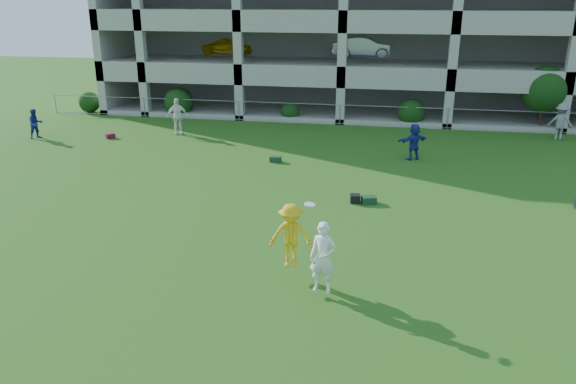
% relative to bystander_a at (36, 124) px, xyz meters
% --- Properties ---
extents(ground, '(100.00, 100.00, 0.00)m').
position_rel_bystander_a_xyz_m(ground, '(15.20, -12.81, -0.77)').
color(ground, '#235114').
rests_on(ground, ground).
extents(bystander_a, '(0.91, 0.94, 1.53)m').
position_rel_bystander_a_xyz_m(bystander_a, '(0.00, 0.00, 0.00)').
color(bystander_a, navy).
rests_on(bystander_a, ground).
extents(bystander_b, '(1.22, 0.96, 1.94)m').
position_rel_bystander_a_xyz_m(bystander_b, '(6.89, 2.28, 0.20)').
color(bystander_b, silver).
rests_on(bystander_b, ground).
extents(bystander_d, '(1.54, 1.26, 1.65)m').
position_rel_bystander_a_xyz_m(bystander_d, '(19.23, -0.39, 0.06)').
color(bystander_d, navy).
rests_on(bystander_d, ground).
extents(bystander_f, '(1.36, 0.99, 1.89)m').
position_rel_bystander_a_xyz_m(bystander_f, '(26.66, 4.74, 0.18)').
color(bystander_f, gray).
rests_on(bystander_f, ground).
extents(bag_green_c, '(0.58, 0.48, 0.26)m').
position_rel_bystander_a_xyz_m(bag_green_c, '(17.58, -6.55, -0.64)').
color(bag_green_c, '#12341B').
rests_on(bag_green_c, ground).
extents(crate_d, '(0.40, 0.40, 0.30)m').
position_rel_bystander_a_xyz_m(crate_d, '(17.09, -6.55, -0.62)').
color(crate_d, black).
rests_on(crate_d, ground).
extents(bag_red_f, '(0.51, 0.52, 0.24)m').
position_rel_bystander_a_xyz_m(bag_red_f, '(3.76, 0.70, -0.65)').
color(bag_red_f, '#5A0F20').
rests_on(bag_red_f, ground).
extents(bag_green_g, '(0.50, 0.31, 0.25)m').
position_rel_bystander_a_xyz_m(bag_green_g, '(13.18, -2.00, -0.64)').
color(bag_green_g, '#163513').
rests_on(bag_green_g, ground).
extents(frisbee_contest, '(1.89, 1.43, 2.18)m').
position_rel_bystander_a_xyz_m(frisbee_contest, '(16.15, -12.85, 0.41)').
color(frisbee_contest, '#EBAF14').
rests_on(frisbee_contest, ground).
extents(parking_garage, '(30.00, 14.00, 12.00)m').
position_rel_bystander_a_xyz_m(parking_garage, '(15.18, 14.89, 5.25)').
color(parking_garage, '#9E998C').
rests_on(parking_garage, ground).
extents(fence, '(36.06, 0.06, 1.20)m').
position_rel_bystander_a_xyz_m(fence, '(15.20, 6.19, -0.15)').
color(fence, gray).
rests_on(fence, ground).
extents(shrub_row, '(34.38, 2.52, 3.50)m').
position_rel_bystander_a_xyz_m(shrub_row, '(19.79, 6.89, 0.74)').
color(shrub_row, '#163D11').
rests_on(shrub_row, ground).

